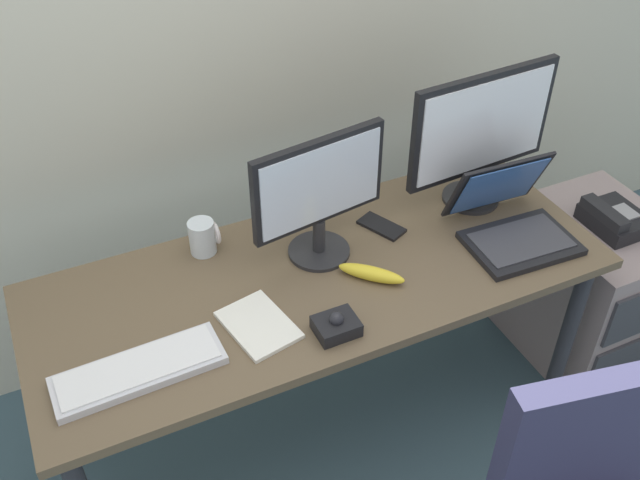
# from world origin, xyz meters

# --- Properties ---
(ground_plane) EXTENTS (8.00, 8.00, 0.00)m
(ground_plane) POSITION_xyz_m (0.00, 0.00, 0.00)
(ground_plane) COLOR #39515B
(desk) EXTENTS (1.63, 0.64, 0.72)m
(desk) POSITION_xyz_m (0.00, 0.00, 0.64)
(desk) COLOR brown
(desk) RESTS_ON ground
(file_cabinet) EXTENTS (0.42, 0.53, 0.59)m
(file_cabinet) POSITION_xyz_m (1.06, -0.05, 0.29)
(file_cabinet) COLOR gray
(file_cabinet) RESTS_ON ground
(desk_phone) EXTENTS (0.17, 0.20, 0.09)m
(desk_phone) POSITION_xyz_m (1.05, -0.07, 0.62)
(desk_phone) COLOR black
(desk_phone) RESTS_ON file_cabinet
(monitor_main) EXTENTS (0.50, 0.18, 0.44)m
(monitor_main) POSITION_xyz_m (0.59, 0.12, 0.97)
(monitor_main) COLOR #262628
(monitor_main) RESTS_ON desk
(monitor_side) EXTENTS (0.41, 0.18, 0.38)m
(monitor_side) POSITION_xyz_m (0.04, 0.08, 0.94)
(monitor_side) COLOR #262628
(monitor_side) RESTS_ON desk
(keyboard) EXTENTS (0.41, 0.15, 0.03)m
(keyboard) POSITION_xyz_m (-0.55, -0.14, 0.73)
(keyboard) COLOR silver
(keyboard) RESTS_ON desk
(laptop) EXTENTS (0.32, 0.32, 0.22)m
(laptop) POSITION_xyz_m (0.59, -0.09, 0.77)
(laptop) COLOR black
(laptop) RESTS_ON desk
(trackball_mouse) EXTENTS (0.11, 0.09, 0.07)m
(trackball_mouse) POSITION_xyz_m (-0.06, -0.22, 0.74)
(trackball_mouse) COLOR black
(trackball_mouse) RESTS_ON desk
(coffee_mug) EXTENTS (0.09, 0.08, 0.10)m
(coffee_mug) POSITION_xyz_m (-0.26, 0.23, 0.77)
(coffee_mug) COLOR silver
(coffee_mug) RESTS_ON desk
(paper_notepad) EXTENTS (0.19, 0.23, 0.01)m
(paper_notepad) POSITION_xyz_m (-0.23, -0.12, 0.73)
(paper_notepad) COLOR white
(paper_notepad) RESTS_ON desk
(cell_phone) EXTENTS (0.12, 0.16, 0.01)m
(cell_phone) POSITION_xyz_m (0.26, 0.11, 0.73)
(cell_phone) COLOR black
(cell_phone) RESTS_ON desk
(banana) EXTENTS (0.17, 0.16, 0.04)m
(banana) POSITION_xyz_m (0.12, -0.08, 0.74)
(banana) COLOR yellow
(banana) RESTS_ON desk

